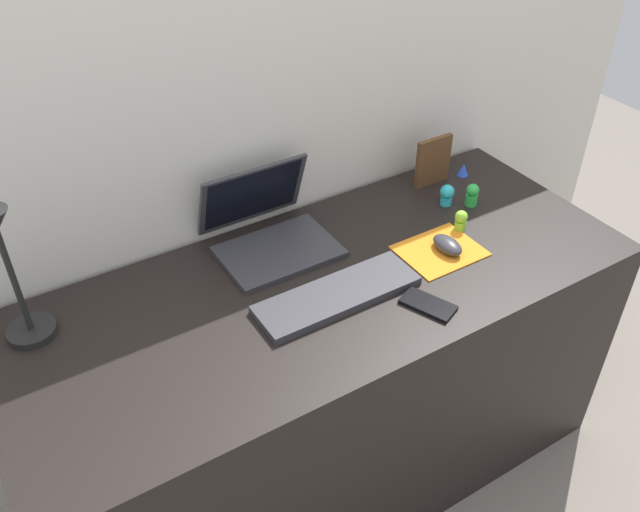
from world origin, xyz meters
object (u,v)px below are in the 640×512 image
keyboard (337,295)px  picture_frame (433,161)px  laptop (267,226)px  toy_figurine_lime (462,221)px  cell_phone (428,305)px  desk_lamp (14,280)px  mouse (447,245)px  toy_figurine_cyan (447,194)px  toy_figurine_green (472,194)px  toy_figurine_blue (463,169)px

keyboard → picture_frame: (0.53, 0.30, 0.06)m
laptop → toy_figurine_lime: bearing=-26.0°
cell_phone → desk_lamp: size_ratio=0.33×
keyboard → mouse: mouse is taller
cell_phone → picture_frame: bearing=27.4°
laptop → picture_frame: (0.56, 0.01, 0.02)m
keyboard → toy_figurine_cyan: size_ratio=6.53×
picture_frame → toy_figurine_lime: bearing=-110.5°
keyboard → toy_figurine_green: size_ratio=6.12×
desk_lamp → toy_figurine_cyan: desk_lamp is taller
toy_figurine_green → toy_figurine_cyan: toy_figurine_green is taller
picture_frame → toy_figurine_lime: 0.26m
toy_figurine_lime → toy_figurine_cyan: bearing=67.4°
keyboard → desk_lamp: size_ratio=1.06×
mouse → toy_figurine_lime: toy_figurine_lime is taller
toy_figurine_green → toy_figurine_blue: toy_figurine_green is taller
toy_figurine_cyan → toy_figurine_green: bearing=-33.1°
laptop → toy_figurine_blue: size_ratio=7.80×
keyboard → desk_lamp: desk_lamp is taller
toy_figurine_lime → picture_frame: bearing=69.5°
cell_phone → toy_figurine_cyan: (0.32, 0.32, 0.03)m
laptop → toy_figurine_lime: 0.53m
laptop → toy_figurine_green: bearing=-14.1°
cell_phone → toy_figurine_blue: 0.64m
desk_lamp → toy_figurine_lime: size_ratio=6.43×
laptop → mouse: bearing=-36.9°
laptop → toy_figurine_cyan: bearing=-11.6°
toy_figurine_blue → toy_figurine_cyan: (-0.15, -0.10, 0.01)m
picture_frame → toy_figurine_lime: picture_frame is taller
desk_lamp → laptop: bearing=5.8°
keyboard → cell_phone: (0.17, -0.14, -0.01)m
toy_figurine_lime → toy_figurine_blue: size_ratio=1.56×
mouse → toy_figurine_lime: 0.11m
toy_figurine_lime → toy_figurine_blue: bearing=47.7°
toy_figurine_lime → toy_figurine_blue: (0.20, 0.22, -0.01)m
mouse → toy_figurine_cyan: 0.23m
picture_frame → toy_figurine_cyan: picture_frame is taller
desk_lamp → picture_frame: desk_lamp is taller
toy_figurine_cyan → mouse: bearing=-129.6°
mouse → toy_figurine_blue: 0.41m
laptop → toy_figurine_cyan: (0.53, -0.11, -0.02)m
mouse → toy_figurine_lime: size_ratio=1.60×
keyboard → picture_frame: bearing=29.3°
toy_figurine_lime → toy_figurine_green: size_ratio=0.90×
desk_lamp → toy_figurine_green: 1.22m
toy_figurine_lime → desk_lamp: bearing=171.2°
toy_figurine_green → desk_lamp: bearing=176.0°
laptop → mouse: (0.38, -0.28, -0.03)m
toy_figurine_green → laptop: bearing=165.9°
toy_figurine_cyan → cell_phone: bearing=-135.5°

